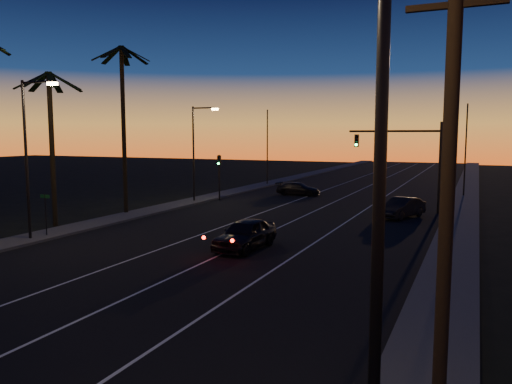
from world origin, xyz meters
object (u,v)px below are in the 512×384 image
at_px(lead_car, 245,234).
at_px(right_car, 402,208).
at_px(signal_mast, 408,151).
at_px(cross_car, 298,189).
at_px(utility_pole, 448,170).

xyz_separation_m(lead_car, right_car, (6.13, 13.71, -0.06)).
distance_m(signal_mast, cross_car, 13.82).
relative_size(signal_mast, lead_car, 1.34).
bearing_deg(lead_car, utility_pole, -51.25).
height_order(utility_pole, cross_car, utility_pole).
distance_m(utility_pole, lead_car, 17.40).
bearing_deg(cross_car, right_car, -41.06).
relative_size(utility_pole, right_car, 2.13).
xyz_separation_m(right_car, cross_car, (-11.40, 9.93, -0.10)).
bearing_deg(lead_car, right_car, 65.92).
relative_size(signal_mast, cross_car, 1.60).
bearing_deg(lead_car, cross_car, 102.57).
xyz_separation_m(signal_mast, lead_car, (-6.06, -16.88, -3.97)).
relative_size(utility_pole, lead_car, 1.89).
height_order(lead_car, cross_car, lead_car).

